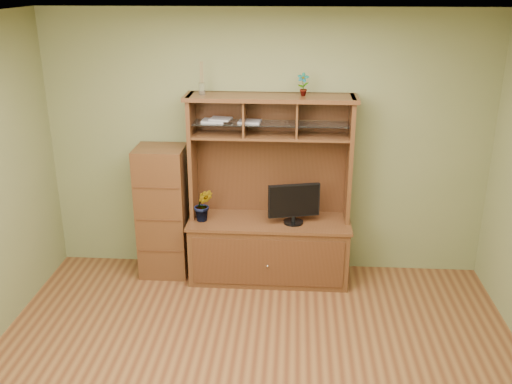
{
  "coord_description": "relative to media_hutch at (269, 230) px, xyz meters",
  "views": [
    {
      "loc": [
        0.28,
        -3.6,
        2.95
      ],
      "look_at": [
        -0.05,
        1.2,
        1.14
      ],
      "focal_mm": 40.0,
      "sensor_mm": 36.0,
      "label": 1
    }
  ],
  "objects": [
    {
      "name": "orchid_plant",
      "position": [
        -0.66,
        -0.08,
        0.3
      ],
      "size": [
        0.2,
        0.17,
        0.34
      ],
      "primitive_type": "imported",
      "rotation": [
        0.0,
        0.0,
        0.09
      ],
      "color": "#285C1F",
      "rests_on": "media_hutch"
    },
    {
      "name": "side_cabinet",
      "position": [
        -1.1,
        0.03,
        0.16
      ],
      "size": [
        0.49,
        0.45,
        1.37
      ],
      "color": "#4B2C15",
      "rests_on": "room"
    },
    {
      "name": "room",
      "position": [
        -0.05,
        -1.73,
        0.83
      ],
      "size": [
        4.54,
        4.04,
        2.74
      ],
      "color": "#582E19",
      "rests_on": "ground"
    },
    {
      "name": "media_hutch",
      "position": [
        0.0,
        0.0,
        0.0
      ],
      "size": [
        1.66,
        0.61,
        1.9
      ],
      "color": "#4B2C15",
      "rests_on": "room"
    },
    {
      "name": "top_plant",
      "position": [
        0.3,
        0.08,
        1.49
      ],
      "size": [
        0.12,
        0.09,
        0.22
      ],
      "primitive_type": "imported",
      "rotation": [
        0.0,
        0.0,
        -0.09
      ],
      "color": "#3F6A25",
      "rests_on": "media_hutch"
    },
    {
      "name": "monitor",
      "position": [
        0.24,
        -0.08,
        0.34
      ],
      "size": [
        0.51,
        0.2,
        0.41
      ],
      "rotation": [
        0.0,
        0.0,
        0.24
      ],
      "color": "black",
      "rests_on": "media_hutch"
    },
    {
      "name": "reed_diffuser",
      "position": [
        -0.66,
        0.08,
        1.5
      ],
      "size": [
        0.06,
        0.06,
        0.31
      ],
      "color": "silver",
      "rests_on": "media_hutch"
    },
    {
      "name": "magazines",
      "position": [
        -0.42,
        0.08,
        1.13
      ],
      "size": [
        0.58,
        0.19,
        0.04
      ],
      "color": "#AEAEB3",
      "rests_on": "media_hutch"
    }
  ]
}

